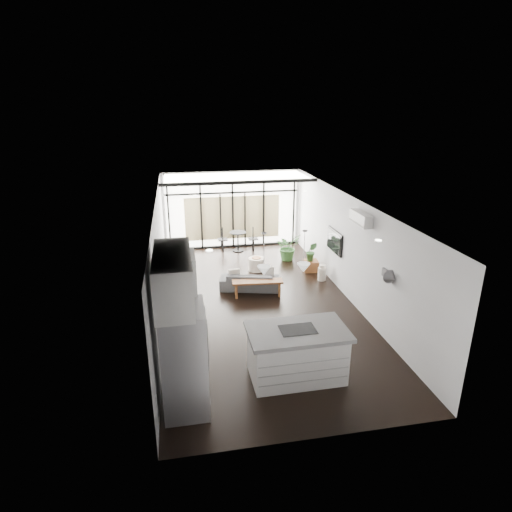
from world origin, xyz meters
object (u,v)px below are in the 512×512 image
object	(u,v)px
console_bench	(258,288)
pouf	(256,264)
tv	(335,241)
island	(297,353)
sofa	(250,278)
fridge	(184,360)
milk_can	(322,272)

from	to	relation	value
console_bench	pouf	xyz separation A→B (m)	(0.33, 1.91, -0.02)
console_bench	tv	world-z (taller)	tv
island	console_bench	world-z (taller)	island
sofa	pouf	world-z (taller)	sofa
fridge	pouf	world-z (taller)	fridge
sofa	tv	size ratio (longest dim) A/B	1.56
island	console_bench	xyz separation A→B (m)	(-0.04, 3.81, -0.30)
milk_can	pouf	bearing A→B (deg)	146.97
pouf	milk_can	world-z (taller)	milk_can
fridge	milk_can	bearing A→B (deg)	50.09
sofa	milk_can	xyz separation A→B (m)	(2.25, 0.22, -0.08)
console_bench	pouf	distance (m)	1.94
sofa	console_bench	xyz separation A→B (m)	(0.12, -0.51, -0.11)
milk_can	console_bench	bearing A→B (deg)	-160.97
sofa	milk_can	bearing A→B (deg)	-160.37
island	fridge	distance (m)	2.25
fridge	sofa	size ratio (longest dim) A/B	1.14
console_bench	milk_can	size ratio (longest dim) A/B	2.81
tv	console_bench	bearing A→B (deg)	-167.66
island	console_bench	bearing A→B (deg)	90.08
island	milk_can	world-z (taller)	island
console_bench	tv	xyz separation A→B (m)	(2.38, 0.52, 1.07)
tv	sofa	bearing A→B (deg)	-179.84
console_bench	tv	size ratio (longest dim) A/B	1.28
milk_can	tv	xyz separation A→B (m)	(0.25, -0.21, 1.05)
island	fridge	bearing A→B (deg)	-167.11
fridge	sofa	distance (m)	5.27
fridge	pouf	bearing A→B (deg)	68.70
island	console_bench	distance (m)	3.83
console_bench	milk_can	distance (m)	2.26
island	sofa	world-z (taller)	island
console_bench	tv	distance (m)	2.67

